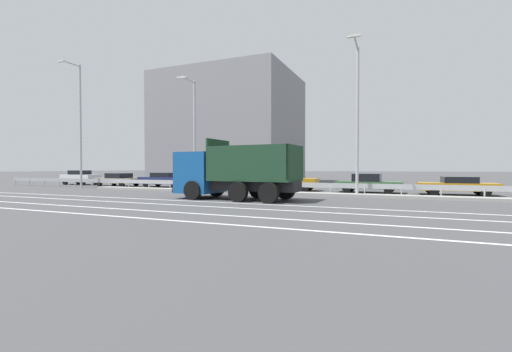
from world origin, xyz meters
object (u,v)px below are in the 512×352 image
(parked_car_1, at_px, (118,179))
(parked_car_5, at_px, (368,183))
(street_lamp_1, at_px, (194,130))
(street_lamp_2, at_px, (357,113))
(parked_car_2, at_px, (165,180))
(parked_car_0, at_px, (80,177))
(parked_car_3, at_px, (232,180))
(parked_car_4, at_px, (291,181))
(street_lamp_0, at_px, (79,121))
(dump_truck, at_px, (222,175))
(median_road_sign, at_px, (216,176))
(parked_car_6, at_px, (457,185))

(parked_car_1, height_order, parked_car_5, parked_car_5)
(street_lamp_1, relative_size, street_lamp_2, 0.90)
(parked_car_2, bearing_deg, street_lamp_2, 73.27)
(parked_car_0, bearing_deg, parked_car_3, 86.30)
(parked_car_2, xyz_separation_m, parked_car_4, (11.95, 0.01, 0.01))
(street_lamp_0, height_order, parked_car_3, street_lamp_0)
(parked_car_1, bearing_deg, parked_car_5, -85.81)
(dump_truck, height_order, parked_car_3, dump_truck)
(median_road_sign, bearing_deg, parked_car_3, 97.81)
(street_lamp_0, relative_size, parked_car_5, 2.36)
(street_lamp_1, relative_size, parked_car_5, 1.81)
(street_lamp_2, xyz_separation_m, parked_car_2, (-17.30, 4.03, -4.38))
(parked_car_4, bearing_deg, street_lamp_1, -59.00)
(parked_car_4, bearing_deg, parked_car_6, 86.69)
(dump_truck, distance_m, median_road_sign, 5.24)
(dump_truck, bearing_deg, street_lamp_1, 50.45)
(parked_car_1, bearing_deg, parked_car_3, -86.70)
(street_lamp_0, xyz_separation_m, street_lamp_2, (23.05, 0.20, -0.71))
(street_lamp_0, height_order, parked_car_6, street_lamp_0)
(parked_car_5, bearing_deg, street_lamp_0, -77.47)
(parked_car_0, height_order, parked_car_1, parked_car_0)
(parked_car_1, bearing_deg, parked_car_2, -82.72)
(median_road_sign, height_order, street_lamp_0, street_lamp_0)
(parked_car_1, bearing_deg, parked_car_0, 87.70)
(parked_car_2, xyz_separation_m, parked_car_3, (7.00, -0.38, 0.10))
(parked_car_4, xyz_separation_m, parked_car_5, (5.68, -0.05, -0.02))
(street_lamp_1, xyz_separation_m, parked_car_1, (-11.09, 3.79, -3.88))
(street_lamp_0, relative_size, parked_car_0, 2.68)
(median_road_sign, relative_size, parked_car_3, 0.47)
(street_lamp_0, xyz_separation_m, street_lamp_1, (11.53, 0.08, -1.26))
(parked_car_0, distance_m, parked_car_3, 18.05)
(street_lamp_0, xyz_separation_m, parked_car_0, (-5.29, 4.44, -5.02))
(median_road_sign, distance_m, parked_car_6, 16.10)
(street_lamp_1, xyz_separation_m, parked_car_6, (17.32, 4.10, -3.90))
(street_lamp_2, xyz_separation_m, parked_car_3, (-10.30, 3.65, -4.28))
(dump_truck, bearing_deg, parked_car_5, -38.61)
(dump_truck, xyz_separation_m, median_road_sign, (-2.91, 4.36, -0.12))
(street_lamp_1, bearing_deg, parked_car_3, 72.10)
(parked_car_4, distance_m, parked_car_6, 11.15)
(street_lamp_2, relative_size, parked_car_3, 1.88)
(street_lamp_1, xyz_separation_m, parked_car_5, (11.85, 4.11, -3.85))
(street_lamp_0, bearing_deg, parked_car_4, 13.47)
(street_lamp_1, relative_size, parked_car_6, 1.74)
(street_lamp_2, bearing_deg, parked_car_4, 142.96)
(street_lamp_0, height_order, street_lamp_1, street_lamp_0)
(median_road_sign, relative_size, parked_car_0, 0.57)
(street_lamp_0, distance_m, parked_car_4, 18.90)
(street_lamp_0, height_order, parked_car_2, street_lamp_0)
(parked_car_0, relative_size, parked_car_2, 0.83)
(parked_car_3, xyz_separation_m, parked_car_6, (16.10, 0.33, -0.16))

